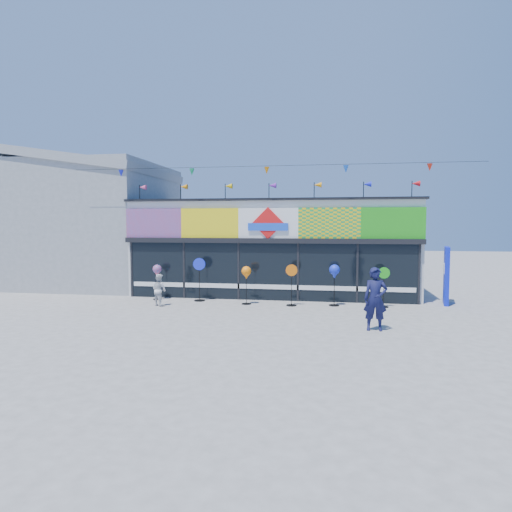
% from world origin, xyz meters
% --- Properties ---
extents(ground, '(80.00, 80.00, 0.00)m').
position_xyz_m(ground, '(0.00, 0.00, 0.00)').
color(ground, slate).
rests_on(ground, ground).
extents(kite_shop, '(16.00, 5.70, 5.31)m').
position_xyz_m(kite_shop, '(0.00, 5.94, 2.05)').
color(kite_shop, silver).
rests_on(kite_shop, ground).
extents(neighbour_building, '(8.18, 7.20, 6.87)m').
position_xyz_m(neighbour_building, '(-10.00, 7.00, 3.20)').
color(neighbour_building, '#9D9FA2').
rests_on(neighbour_building, ground).
extents(blue_sign, '(0.36, 1.11, 2.20)m').
position_xyz_m(blue_sign, '(6.84, 3.65, 1.10)').
color(blue_sign, '#0D1ECC').
rests_on(blue_sign, ground).
extents(spinner_0, '(0.36, 0.36, 1.42)m').
position_xyz_m(spinner_0, '(-4.45, 2.85, 1.14)').
color(spinner_0, black).
rests_on(spinner_0, ground).
extents(spinner_1, '(0.48, 0.44, 1.71)m').
position_xyz_m(spinner_1, '(-2.68, 2.81, 0.91)').
color(spinner_1, black).
rests_on(spinner_1, ground).
extents(spinner_2, '(0.37, 0.37, 1.46)m').
position_xyz_m(spinner_2, '(-0.69, 2.38, 1.17)').
color(spinner_2, black).
rests_on(spinner_2, ground).
extents(spinner_3, '(0.44, 0.40, 1.56)m').
position_xyz_m(spinner_3, '(1.04, 2.34, 0.82)').
color(spinner_3, black).
rests_on(spinner_3, ground).
extents(spinner_4, '(0.39, 0.39, 1.56)m').
position_xyz_m(spinner_4, '(2.62, 2.61, 1.24)').
color(spinner_4, black).
rests_on(spinner_4, ground).
extents(spinner_5, '(0.42, 0.38, 1.48)m').
position_xyz_m(spinner_5, '(4.42, 2.59, 0.78)').
color(spinner_5, black).
rests_on(spinner_5, ground).
extents(adult_man, '(0.67, 0.45, 1.82)m').
position_xyz_m(adult_man, '(3.77, -1.25, 0.91)').
color(adult_man, '#12143B').
rests_on(adult_man, ground).
extents(child, '(0.68, 0.58, 1.20)m').
position_xyz_m(child, '(-3.87, 1.54, 0.60)').
color(child, silver).
rests_on(child, ground).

